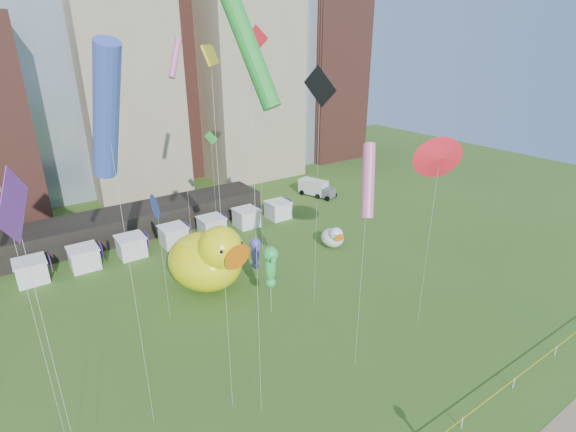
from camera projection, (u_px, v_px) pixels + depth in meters
skyline at (105, 51)px, 63.84m from camera, size 101.00×23.00×68.00m
pavilion at (116, 226)px, 53.47m from camera, size 38.00×6.00×3.20m
vendor_tents at (174, 236)px, 51.75m from camera, size 33.24×2.80×2.40m
big_duck at (208, 258)px, 41.85m from camera, size 8.46×9.97×7.09m
small_duck at (333, 237)px, 51.16m from camera, size 3.32×3.88×2.75m
seahorse_green at (271, 264)px, 37.26m from camera, size 1.69×1.92×6.61m
seahorse_purple at (256, 251)px, 43.18m from camera, size 1.37×1.59×4.72m
box_truck at (316, 188)px, 68.31m from camera, size 3.81×6.17×2.47m
kite_0 at (258, 47)px, 41.73m from camera, size 1.35×1.74×24.26m
kite_1 at (175, 59)px, 38.53m from camera, size 2.07×1.59×23.13m
kite_3 at (211, 143)px, 46.69m from camera, size 1.06×1.12×13.89m
kite_5 at (106, 114)px, 20.58m from camera, size 1.64×4.17×23.02m
kite_7 at (15, 212)px, 16.38m from camera, size 1.33×2.72×18.52m
kite_8 at (440, 158)px, 32.29m from camera, size 3.07×1.11×16.22m
kite_9 at (368, 181)px, 27.28m from camera, size 2.39×2.58×16.92m
kite_10 at (320, 91)px, 33.49m from camera, size 0.83×3.06×21.11m
kite_11 at (250, 51)px, 20.30m from camera, size 2.21×3.31×25.08m
kite_12 at (211, 59)px, 20.84m from camera, size 2.04×2.77×22.61m
kite_13 at (156, 207)px, 34.45m from camera, size 0.37×1.96×11.52m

